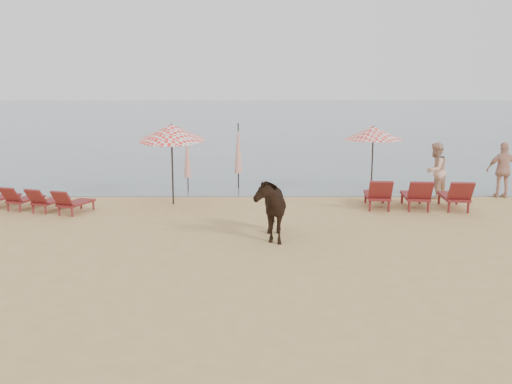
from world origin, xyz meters
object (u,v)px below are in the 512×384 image
beachgoer_right_a (435,170)px  beachgoer_right_b (503,170)px  umbrella_closed_right (238,149)px  lounger_cluster_right (417,195)px  umbrella_open_right (373,133)px  umbrella_closed_left (187,155)px  cow (268,207)px  umbrella_open_left_b (171,132)px  lounger_cluster_left (34,199)px

beachgoer_right_a → beachgoer_right_b: (2.40, 0.11, -0.00)m
umbrella_closed_right → lounger_cluster_right: bearing=-33.2°
umbrella_open_right → lounger_cluster_right: bearing=-67.4°
umbrella_closed_left → cow: size_ratio=1.13×
umbrella_open_left_b → beachgoer_right_a: 9.06m
lounger_cluster_right → cow: bearing=-138.8°
umbrella_open_left_b → umbrella_closed_right: (2.07, 2.87, -0.83)m
umbrella_closed_left → umbrella_closed_right: umbrella_closed_right is taller
beachgoer_right_a → lounger_cluster_left: bearing=-34.5°
umbrella_open_right → umbrella_closed_left: umbrella_open_right is taller
lounger_cluster_left → beachgoer_right_a: beachgoer_right_a is taller
lounger_cluster_right → umbrella_closed_left: umbrella_closed_left is taller
lounger_cluster_left → umbrella_closed_left: bearing=55.5°
cow → beachgoer_right_a: bearing=38.1°
umbrella_open_right → umbrella_closed_right: bearing=159.3°
umbrella_open_left_b → umbrella_open_right: umbrella_open_left_b is taller
umbrella_closed_right → cow: umbrella_closed_right is taller
umbrella_open_left_b → umbrella_closed_left: (0.23, 2.27, -1.02)m
umbrella_open_left_b → umbrella_open_right: size_ratio=1.10×
umbrella_closed_left → cow: 7.13m
umbrella_open_left_b → beachgoer_right_a: size_ratio=1.41×
beachgoer_right_a → beachgoer_right_b: size_ratio=1.00×
beachgoer_right_b → lounger_cluster_right: bearing=34.9°
cow → umbrella_open_right: bearing=52.2°
cow → lounger_cluster_left: bearing=151.7°
umbrella_open_left_b → umbrella_closed_left: size_ratio=1.25×
lounger_cluster_right → umbrella_open_right: (-0.98, 2.14, 1.76)m
umbrella_closed_right → umbrella_open_right: bearing=-18.6°
lounger_cluster_left → lounger_cluster_right: size_ratio=1.14×
umbrella_open_left_b → umbrella_closed_left: umbrella_open_left_b is taller
lounger_cluster_left → lounger_cluster_right: bearing=19.9°
umbrella_open_left_b → beachgoer_right_b: bearing=1.1°
lounger_cluster_right → beachgoer_right_b: 4.07m
lounger_cluster_left → umbrella_open_right: (10.97, 2.27, 1.85)m
umbrella_open_right → umbrella_closed_left: bearing=169.4°
lounger_cluster_left → cow: (7.21, -3.29, 0.44)m
lounger_cluster_right → umbrella_closed_right: size_ratio=1.31×
lounger_cluster_left → umbrella_closed_right: (6.27, 3.86, 1.15)m
lounger_cluster_right → umbrella_open_right: umbrella_open_right is taller
lounger_cluster_left → umbrella_open_left_b: size_ratio=1.36×
beachgoer_right_a → umbrella_closed_right: bearing=-58.5°
umbrella_closed_right → cow: bearing=-82.5°
lounger_cluster_left → beachgoer_right_b: beachgoer_right_b is taller
lounger_cluster_left → cow: 7.94m
beachgoer_right_a → umbrella_open_right: bearing=-51.1°
umbrella_closed_left → lounger_cluster_left: bearing=-143.7°
beachgoer_right_a → umbrella_open_left_b: bearing=-36.8°
lounger_cluster_left → lounger_cluster_right: 11.95m
umbrella_open_left_b → beachgoer_right_b: umbrella_open_left_b is taller
lounger_cluster_right → beachgoer_right_a: (1.14, 1.84, 0.50)m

